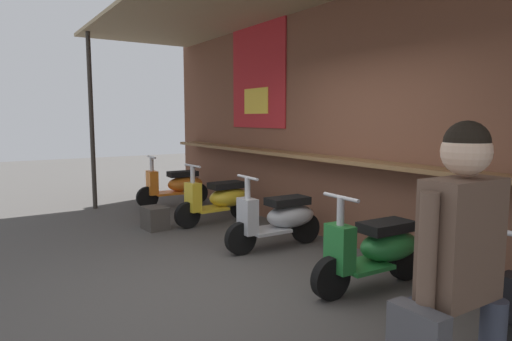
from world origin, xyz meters
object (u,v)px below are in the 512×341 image
(scooter_yellow, at_px, (220,199))
(scooter_silver, at_px, (280,218))
(scooter_orange, at_px, (177,185))
(scooter_green, at_px, (377,249))
(merchandise_crate, at_px, (155,218))
(shopper_with_handbag, at_px, (458,262))

(scooter_yellow, height_order, scooter_silver, same)
(scooter_orange, distance_m, scooter_yellow, 1.73)
(scooter_yellow, bearing_deg, scooter_silver, 87.08)
(scooter_green, xyz_separation_m, merchandise_crate, (-3.41, -1.02, -0.22))
(shopper_with_handbag, relative_size, merchandise_crate, 4.24)
(scooter_yellow, height_order, scooter_green, same)
(scooter_orange, height_order, scooter_silver, same)
(scooter_orange, bearing_deg, scooter_silver, 93.26)
(scooter_orange, height_order, scooter_yellow, same)
(scooter_green, distance_m, shopper_with_handbag, 2.34)
(scooter_yellow, distance_m, scooter_silver, 1.62)
(scooter_silver, xyz_separation_m, merchandise_crate, (-1.80, -1.02, -0.22))
(scooter_orange, xyz_separation_m, scooter_yellow, (1.73, 0.00, 0.00))
(shopper_with_handbag, bearing_deg, scooter_silver, 157.26)
(scooter_yellow, xyz_separation_m, shopper_with_handbag, (4.98, -1.44, 0.62))
(scooter_orange, bearing_deg, scooter_yellow, 93.26)
(scooter_orange, bearing_deg, shopper_with_handbag, 81.18)
(merchandise_crate, bearing_deg, shopper_with_handbag, -4.63)
(scooter_yellow, height_order, shopper_with_handbag, shopper_with_handbag)
(scooter_yellow, bearing_deg, scooter_green, 87.08)
(scooter_orange, bearing_deg, scooter_green, 93.26)
(scooter_silver, bearing_deg, scooter_yellow, -88.19)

